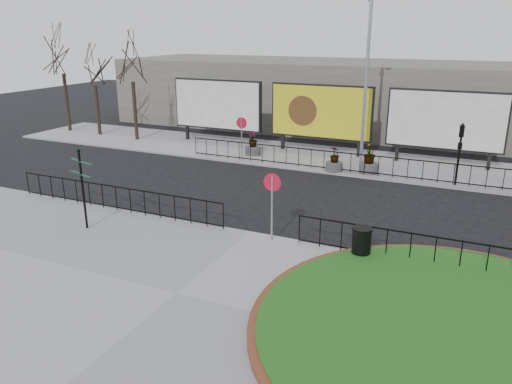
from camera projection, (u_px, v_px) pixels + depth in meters
The scene contains 24 objects.
ground at pixel (251, 234), 18.61m from camera, with size 90.00×90.00×0.00m, color black.
pavement_near at pixel (177, 295), 14.27m from camera, with size 30.00×10.00×0.12m, color gray.
pavement_far at pixel (339, 160), 28.96m from camera, with size 44.00×6.00×0.12m, color gray.
brick_edge at pixel (460, 335), 12.12m from camera, with size 10.40×10.40×0.18m, color brown.
grass_lawn at pixel (460, 335), 12.11m from camera, with size 10.00×10.00×0.22m, color #1D4A13.
railing_near_left at pixel (116, 198), 20.52m from camera, with size 10.00×0.10×1.10m, color black, non-canonical shape.
railing_near_right at pixel (435, 252), 15.57m from camera, with size 9.00×0.10×1.10m, color black, non-canonical shape.
railing_far at pixel (344, 162), 26.04m from camera, with size 18.00×0.10×1.10m, color black, non-canonical shape.
speed_sign_far at pixel (242, 129), 28.12m from camera, with size 0.64×0.07×2.47m.
speed_sign_near at pixel (272, 192), 17.28m from camera, with size 0.64×0.07×2.47m.
billboard_left at pixel (217, 105), 32.37m from camera, with size 6.20×0.31×4.10m.
billboard_mid at pixel (321, 112), 29.60m from camera, with size 6.20×0.31×4.10m.
billboard_right at pixel (446, 121), 26.83m from camera, with size 6.20×0.31×4.10m.
lamp_post at pixel (366, 79), 26.01m from camera, with size 0.74×0.18×9.23m.
signal_pole_a at pixel (460, 145), 23.45m from camera, with size 0.22×0.26×3.00m.
tree_left at pixel (133, 87), 32.96m from camera, with size 2.00×2.00×7.00m, color #2D2119, non-canonical shape.
tree_mid at pixel (96, 90), 34.72m from camera, with size 2.00×2.00×6.20m, color #2D2119, non-canonical shape.
tree_far at pixel (64, 79), 35.88m from camera, with size 2.00×2.00×7.50m, color #2D2119, non-canonical shape.
building_backdrop at pixel (377, 97), 36.84m from camera, with size 40.00×10.00×5.00m, color slate.
fingerpost_sign at pixel (82, 181), 18.32m from camera, with size 1.42×0.64×3.06m.
litter_bin at pixel (361, 243), 16.20m from camera, with size 0.66×0.66×1.09m.
planter_a at pixel (253, 146), 29.74m from camera, with size 0.95×0.95×1.42m.
planter_b at pixel (334, 162), 26.37m from camera, with size 0.90×0.90×1.32m.
planter_c at pixel (369, 161), 25.98m from camera, with size 0.98×0.98×1.60m.
Camera 1 is at (7.32, -15.55, 7.30)m, focal length 35.00 mm.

